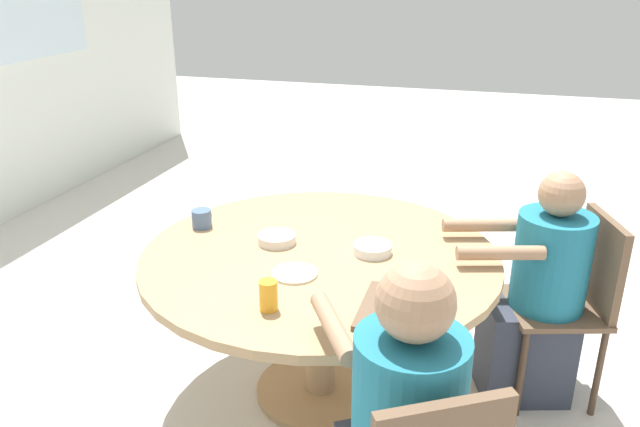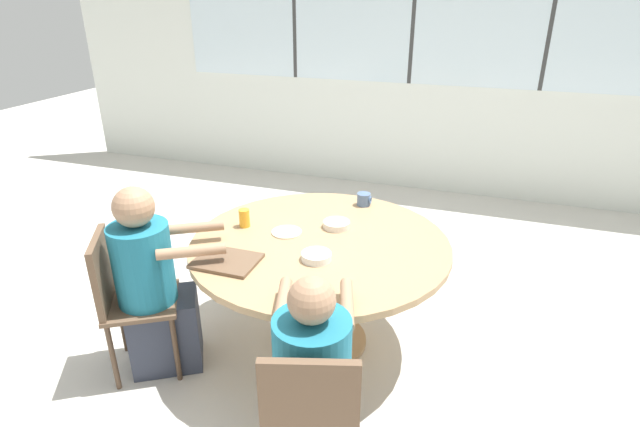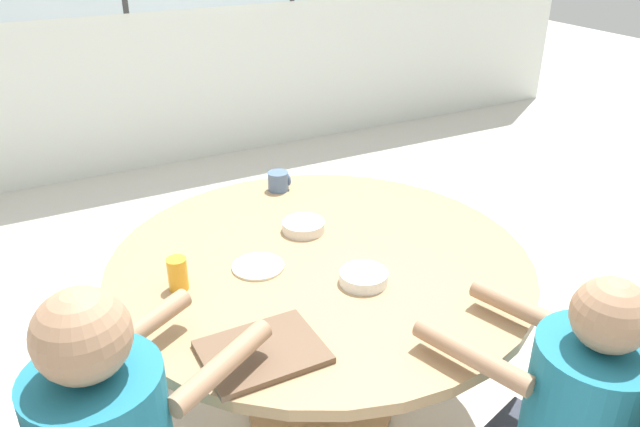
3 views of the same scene
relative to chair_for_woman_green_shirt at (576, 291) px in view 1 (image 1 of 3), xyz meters
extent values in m
plane|color=beige|center=(-0.33, 1.09, -0.53)|extent=(16.00, 16.00, 0.00)
cylinder|color=tan|center=(-0.33, 1.09, 0.18)|extent=(1.55, 1.55, 0.04)
cylinder|color=tan|center=(-0.33, 1.09, -0.19)|extent=(0.14, 0.14, 0.69)
cylinder|color=tan|center=(-0.33, 1.09, -0.52)|extent=(0.60, 0.60, 0.03)
cube|color=brown|center=(-0.03, 0.09, -0.08)|extent=(0.50, 0.50, 0.03)
cube|color=brown|center=(0.03, -0.08, 0.14)|extent=(0.37, 0.15, 0.42)
cylinder|color=#4C3828|center=(-0.24, 0.20, -0.31)|extent=(0.03, 0.03, 0.44)
cylinder|color=#4C3828|center=(0.09, 0.30, -0.31)|extent=(0.03, 0.03, 0.44)
cylinder|color=#4C3828|center=(-0.14, -0.12, -0.31)|extent=(0.03, 0.03, 0.44)
cylinder|color=#4C3828|center=(0.19, -0.03, -0.31)|extent=(0.03, 0.03, 0.44)
cube|color=#333847|center=(-0.06, 0.19, -0.30)|extent=(0.39, 0.46, 0.47)
cylinder|color=#1E7089|center=(-0.04, 0.13, 0.15)|extent=(0.33, 0.33, 0.43)
sphere|color=#A37A5B|center=(-0.04, 0.13, 0.46)|extent=(0.19, 0.19, 0.19)
cylinder|color=#A37A5B|center=(-0.26, 0.35, 0.26)|extent=(0.16, 0.36, 0.06)
cylinder|color=#A37A5B|center=(0.02, 0.43, 0.26)|extent=(0.16, 0.36, 0.06)
cylinder|color=#1E7089|center=(-1.20, 0.57, 0.17)|extent=(0.33, 0.33, 0.47)
sphere|color=#A37A5B|center=(-1.20, 0.57, 0.51)|extent=(0.22, 0.22, 0.22)
cylinder|color=#A37A5B|center=(-1.04, 0.84, 0.29)|extent=(0.34, 0.24, 0.06)
cylinder|color=#A37A5B|center=(-0.88, 0.59, 0.29)|extent=(0.34, 0.24, 0.06)
cube|color=brown|center=(-0.74, 0.69, 0.21)|extent=(0.34, 0.26, 0.02)
cylinder|color=slate|center=(-0.22, 1.71, 0.24)|extent=(0.09, 0.09, 0.09)
torus|color=slate|center=(-0.18, 1.71, 0.24)|extent=(0.01, 0.06, 0.06)
cylinder|color=gold|center=(-0.85, 1.14, 0.26)|extent=(0.07, 0.07, 0.11)
cylinder|color=silver|center=(-0.30, 1.31, 0.22)|extent=(0.17, 0.17, 0.04)
cylinder|color=white|center=(-0.28, 0.88, 0.22)|extent=(0.17, 0.17, 0.04)
cylinder|color=beige|center=(-0.56, 1.13, 0.20)|extent=(0.19, 0.19, 0.01)
camera|label=1|loc=(-2.68, 0.41, 1.35)|focal=35.00mm
camera|label=2|loc=(0.52, -1.40, 1.56)|focal=28.00mm
camera|label=3|loc=(-1.25, -0.65, 1.37)|focal=35.00mm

